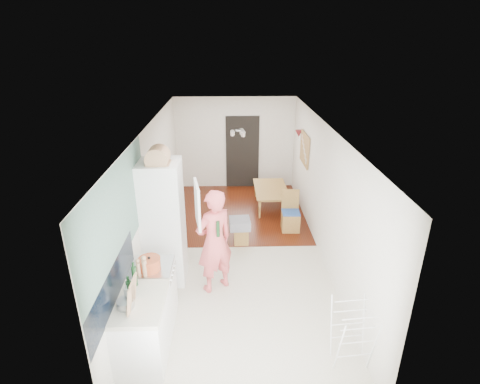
{
  "coord_description": "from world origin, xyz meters",
  "views": [
    {
      "loc": [
        -0.16,
        -6.35,
        3.98
      ],
      "look_at": [
        0.04,
        0.2,
        1.21
      ],
      "focal_mm": 28.0,
      "sensor_mm": 36.0,
      "label": 1
    }
  ],
  "objects_px": {
    "stool": "(241,235)",
    "drying_rack": "(352,335)",
    "dining_chair": "(291,212)",
    "person": "(214,233)",
    "dining_table": "(272,199)"
  },
  "relations": [
    {
      "from": "dining_table",
      "to": "dining_chair",
      "type": "relative_size",
      "value": 1.34
    },
    {
      "from": "dining_chair",
      "to": "drying_rack",
      "type": "distance_m",
      "value": 3.61
    },
    {
      "from": "stool",
      "to": "drying_rack",
      "type": "distance_m",
      "value": 3.35
    },
    {
      "from": "dining_table",
      "to": "stool",
      "type": "xyz_separation_m",
      "value": [
        -0.81,
        -1.74,
        -0.02
      ]
    },
    {
      "from": "person",
      "to": "stool",
      "type": "xyz_separation_m",
      "value": [
        0.48,
        1.45,
        -0.87
      ]
    },
    {
      "from": "person",
      "to": "dining_chair",
      "type": "relative_size",
      "value": 2.37
    },
    {
      "from": "dining_chair",
      "to": "stool",
      "type": "xyz_separation_m",
      "value": [
        -1.09,
        -0.53,
        -0.26
      ]
    },
    {
      "from": "dining_chair",
      "to": "drying_rack",
      "type": "bearing_deg",
      "value": -84.54
    },
    {
      "from": "dining_chair",
      "to": "drying_rack",
      "type": "relative_size",
      "value": 1.01
    },
    {
      "from": "stool",
      "to": "person",
      "type": "bearing_deg",
      "value": -108.24
    },
    {
      "from": "drying_rack",
      "to": "dining_table",
      "type": "bearing_deg",
      "value": 90.83
    },
    {
      "from": "dining_chair",
      "to": "person",
      "type": "bearing_deg",
      "value": -126.48
    },
    {
      "from": "dining_table",
      "to": "stool",
      "type": "relative_size",
      "value": 3.2
    },
    {
      "from": "dining_table",
      "to": "dining_chair",
      "type": "height_order",
      "value": "dining_chair"
    },
    {
      "from": "stool",
      "to": "dining_chair",
      "type": "bearing_deg",
      "value": 25.92
    }
  ]
}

